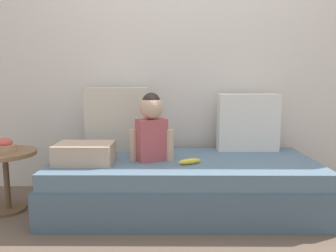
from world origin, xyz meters
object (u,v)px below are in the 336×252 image
throw_pillow_right (248,122)px  couch (184,184)px  fruit_bowl (4,146)px  banana (190,161)px  side_table (6,165)px  folded_blanket (85,153)px  toddler (151,125)px  throw_pillow_left (117,119)px

throw_pillow_right → couch: bearing=-149.8°
throw_pillow_right → fruit_bowl: bearing=-168.8°
banana → side_table: 1.35m
fruit_bowl → folded_blanket: bearing=-5.1°
side_table → fruit_bowl: fruit_bowl is taller
banana → folded_blanket: 0.75m
throw_pillow_right → side_table: 1.91m
throw_pillow_right → fruit_bowl: size_ratio=2.97×
toddler → folded_blanket: 0.51m
toddler → folded_blanket: bearing=-171.5°
throw_pillow_right → side_table: size_ratio=1.09×
folded_blanket → fruit_bowl: (-0.60, 0.05, 0.04)m
throw_pillow_left → banana: 0.78m
throw_pillow_left → banana: throw_pillow_left is taller
fruit_bowl → throw_pillow_right: bearing=11.2°
toddler → side_table: size_ratio=1.09×
throw_pillow_right → banana: bearing=-138.2°
couch → folded_blanket: size_ratio=4.95×
toddler → banana: toddler is taller
couch → throw_pillow_left: (-0.54, 0.32, 0.46)m
couch → banana: banana is taller
throw_pillow_right → side_table: (-1.86, -0.37, -0.27)m
couch → side_table: (-1.31, -0.05, 0.16)m
couch → toddler: toddler is taller
banana → fruit_bowl: size_ratio=1.02×
side_table → fruit_bowl: 0.14m
couch → folded_blanket: (-0.71, -0.10, 0.27)m
throw_pillow_right → folded_blanket: size_ratio=1.24×
toddler → banana: size_ratio=2.91×
couch → fruit_bowl: fruit_bowl is taller
throw_pillow_right → throw_pillow_left: bearing=180.0°
couch → folded_blanket: 0.77m
folded_blanket → fruit_bowl: size_ratio=2.40×
throw_pillow_right → banana: size_ratio=2.91×
throw_pillow_right → banana: (-0.51, -0.46, -0.22)m
folded_blanket → throw_pillow_right: bearing=18.5°
throw_pillow_right → side_table: throw_pillow_right is taller
throw_pillow_right → toddler: size_ratio=1.00×
side_table → throw_pillow_left: bearing=25.6°
throw_pillow_left → banana: size_ratio=3.07×
couch → throw_pillow_right: 0.76m
couch → throw_pillow_left: size_ratio=3.79×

